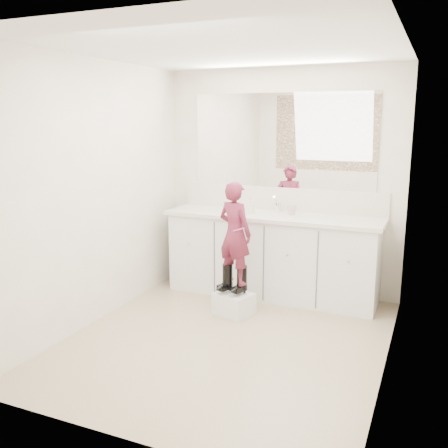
% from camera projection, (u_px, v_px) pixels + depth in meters
% --- Properties ---
extents(floor, '(3.00, 3.00, 0.00)m').
position_uv_depth(floor, '(227.00, 340.00, 4.31)').
color(floor, '#806854').
rests_on(floor, ground).
extents(ceiling, '(3.00, 3.00, 0.00)m').
position_uv_depth(ceiling, '(227.00, 48.00, 3.81)').
color(ceiling, white).
rests_on(ceiling, wall_back).
extents(wall_back, '(2.60, 0.00, 2.60)m').
position_uv_depth(wall_back, '(281.00, 182.00, 5.41)').
color(wall_back, beige).
rests_on(wall_back, floor).
extents(wall_front, '(2.60, 0.00, 2.60)m').
position_uv_depth(wall_front, '(119.00, 244.00, 2.71)').
color(wall_front, beige).
rests_on(wall_front, floor).
extents(wall_left, '(0.00, 3.00, 3.00)m').
position_uv_depth(wall_left, '(97.00, 193.00, 4.56)').
color(wall_left, beige).
rests_on(wall_left, floor).
extents(wall_right, '(0.00, 3.00, 3.00)m').
position_uv_depth(wall_right, '(395.00, 214.00, 3.55)').
color(wall_right, beige).
rests_on(wall_right, floor).
extents(vanity_cabinet, '(2.20, 0.55, 0.85)m').
position_uv_depth(vanity_cabinet, '(272.00, 257.00, 5.32)').
color(vanity_cabinet, silver).
rests_on(vanity_cabinet, floor).
extents(countertop, '(2.28, 0.58, 0.04)m').
position_uv_depth(countertop, '(272.00, 216.00, 5.21)').
color(countertop, beige).
rests_on(countertop, vanity_cabinet).
extents(backsplash, '(2.28, 0.03, 0.25)m').
position_uv_depth(backsplash, '(280.00, 199.00, 5.43)').
color(backsplash, beige).
rests_on(backsplash, countertop).
extents(mirror, '(2.00, 0.02, 1.00)m').
position_uv_depth(mirror, '(282.00, 141.00, 5.30)').
color(mirror, white).
rests_on(mirror, wall_back).
extents(dot_panel, '(2.00, 0.01, 1.20)m').
position_uv_depth(dot_panel, '(117.00, 161.00, 2.63)').
color(dot_panel, '#472819').
rests_on(dot_panel, wall_front).
extents(faucet, '(0.08, 0.08, 0.10)m').
position_uv_depth(faucet, '(277.00, 207.00, 5.35)').
color(faucet, silver).
rests_on(faucet, countertop).
extents(cup, '(0.13, 0.13, 0.10)m').
position_uv_depth(cup, '(291.00, 210.00, 5.19)').
color(cup, '#BFB299').
rests_on(cup, countertop).
extents(soap_bottle, '(0.08, 0.08, 0.17)m').
position_uv_depth(soap_bottle, '(250.00, 206.00, 5.24)').
color(soap_bottle, beige).
rests_on(soap_bottle, countertop).
extents(step_stool, '(0.41, 0.37, 0.22)m').
position_uv_depth(step_stool, '(234.00, 304.00, 4.84)').
color(step_stool, silver).
rests_on(step_stool, floor).
extents(boot_left, '(0.15, 0.21, 0.28)m').
position_uv_depth(boot_left, '(227.00, 278.00, 4.84)').
color(boot_left, black).
rests_on(boot_left, step_stool).
extents(boot_right, '(0.15, 0.21, 0.28)m').
position_uv_depth(boot_right, '(242.00, 280.00, 4.78)').
color(boot_right, black).
rests_on(boot_right, step_stool).
extents(toddler, '(0.41, 0.33, 0.99)m').
position_uv_depth(toddler, '(235.00, 233.00, 4.72)').
color(toddler, '#9B2F4C').
rests_on(toddler, step_stool).
extents(toothbrush, '(0.13, 0.05, 0.06)m').
position_uv_depth(toothbrush, '(239.00, 230.00, 4.61)').
color(toothbrush, '#D2519C').
rests_on(toothbrush, toddler).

